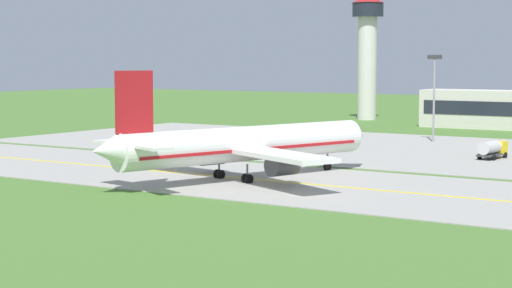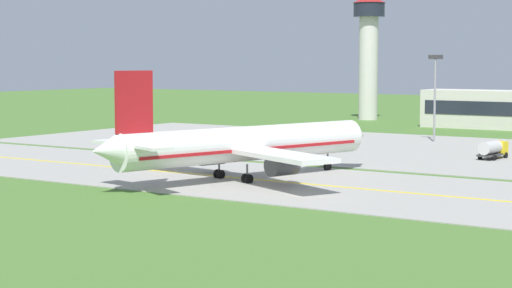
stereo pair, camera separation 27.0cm
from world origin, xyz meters
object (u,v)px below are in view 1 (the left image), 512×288
service_truck_baggage (492,148)px  apron_light_mast (434,87)px  control_tower (367,45)px  airplane_lead (243,144)px  service_truck_fuel (254,136)px

service_truck_baggage → apron_light_mast: size_ratio=0.42×
service_truck_baggage → apron_light_mast: bearing=129.8°
control_tower → apron_light_mast: 58.23m
airplane_lead → service_truck_baggage: airplane_lead is taller
airplane_lead → service_truck_fuel: (-21.55, 35.04, -2.60)m
apron_light_mast → service_truck_fuel: bearing=-135.3°
service_truck_baggage → control_tower: bearing=128.0°
service_truck_fuel → control_tower: control_tower is taller
service_truck_baggage → service_truck_fuel: (-38.67, -1.73, -0.00)m
service_truck_fuel → apron_light_mast: bearing=44.7°
control_tower → apron_light_mast: control_tower is taller
airplane_lead → service_truck_baggage: size_ratio=6.27×
control_tower → apron_light_mast: size_ratio=1.96×
airplane_lead → control_tower: (-34.38, 102.80, 13.13)m
service_truck_fuel → service_truck_baggage: bearing=2.6°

